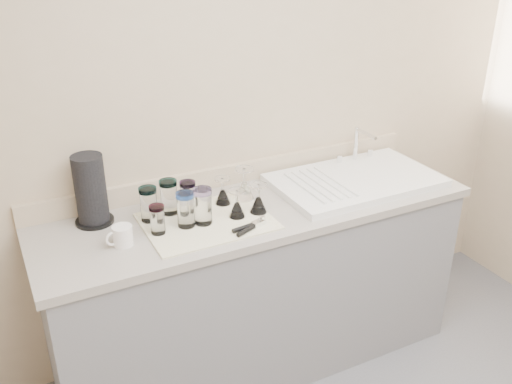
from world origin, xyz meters
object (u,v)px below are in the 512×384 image
sink_unit (355,180)px  goblet_front_left (237,208)px  paper_towel_roll (91,191)px  tumbler_lavender (203,206)px  tumbler_cyan (169,197)px  goblet_front_right (258,203)px  tumbler_blue (186,209)px  goblet_back_right (245,188)px  tumbler_magenta (157,219)px  tumbler_teal (149,204)px  can_opener (250,227)px  tumbler_purple (188,196)px  white_mug (122,236)px  goblet_back_left (223,195)px

sink_unit → goblet_front_left: sink_unit is taller
goblet_front_left → paper_towel_roll: size_ratio=0.41×
sink_unit → tumbler_lavender: 0.85m
tumbler_cyan → goblet_front_left: 0.31m
goblet_front_right → tumbler_blue: bearing=175.5°
goblet_front_left → paper_towel_roll: bearing=156.6°
tumbler_lavender → goblet_front_right: 0.26m
goblet_back_right → goblet_front_right: goblet_back_right is taller
tumbler_magenta → goblet_back_right: 0.49m
sink_unit → goblet_back_right: bearing=172.0°
tumbler_teal → can_opener: size_ratio=0.94×
tumbler_purple → goblet_front_right: 0.32m
goblet_front_right → white_mug: goblet_front_right is taller
paper_towel_roll → goblet_back_left: bearing=-10.0°
goblet_back_right → goblet_front_right: 0.15m
tumbler_lavender → goblet_back_left: size_ratio=1.26×
tumbler_purple → goblet_front_right: tumbler_purple is taller
tumbler_magenta → goblet_back_left: goblet_back_left is taller
tumbler_magenta → tumbler_blue: bearing=2.5°
tumbler_teal → can_opener: (0.36, -0.27, -0.07)m
goblet_back_left → can_opener: (0.00, -0.28, -0.03)m
tumbler_cyan → can_opener: 0.40m
tumbler_lavender → tumbler_purple: bearing=96.7°
tumbler_teal → tumbler_cyan: tumbler_cyan is taller
tumbler_cyan → tumbler_magenta: 0.19m
sink_unit → goblet_back_left: 0.70m
tumbler_cyan → goblet_back_right: tumbler_cyan is taller
sink_unit → can_opener: (-0.69, -0.20, -0.00)m
tumbler_blue → tumbler_lavender: (0.07, -0.01, 0.00)m
tumbler_cyan → paper_towel_roll: size_ratio=0.50×
tumbler_magenta → tumbler_lavender: 0.20m
tumbler_magenta → can_opener: 0.39m
tumbler_cyan → white_mug: tumbler_cyan is taller
goblet_back_left → white_mug: bearing=-163.9°
sink_unit → white_mug: 1.21m
sink_unit → goblet_front_right: size_ratio=5.92×
goblet_front_left → can_opener: (0.00, -0.13, -0.03)m
paper_towel_roll → tumbler_cyan: bearing=-13.8°
tumbler_teal → paper_towel_roll: (-0.22, 0.10, 0.07)m
tumbler_teal → goblet_front_left: 0.39m
tumbler_cyan → goblet_front_right: (0.36, -0.17, -0.03)m
tumbler_magenta → paper_towel_roll: (-0.22, 0.23, 0.08)m
tumbler_teal → tumbler_blue: bearing=-43.8°
can_opener → tumbler_teal: bearing=142.7°
goblet_front_right → sink_unit: bearing=7.0°
goblet_front_right → can_opener: (-0.10, -0.12, -0.04)m
goblet_back_right → sink_unit: bearing=-8.0°
sink_unit → goblet_back_left: (-0.69, 0.08, 0.03)m
goblet_back_left → goblet_back_right: size_ratio=0.84×
goblet_back_left → goblet_front_right: goblet_front_right is taller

